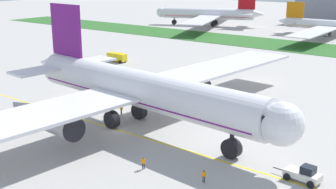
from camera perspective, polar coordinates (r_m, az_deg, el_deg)
The scene contains 12 objects.
ground_plane at distance 70.60m, azimuth -6.77°, elevation -4.72°, with size 600.00×600.00×0.00m, color #ADAAA5.
apron_taxi_line at distance 70.88m, azimuth -6.53°, elevation -4.62°, with size 280.00×0.36×0.01m, color yellow.
grass_median_strip at distance 151.93m, azimuth 19.58°, elevation 5.58°, with size 320.00×24.00×0.10m, color #2D6628.
airliner_foreground at distance 70.03m, azimuth -4.03°, elevation 0.71°, with size 56.41×89.35×18.93m.
pushback_tug at distance 56.04m, azimuth 17.29°, elevation -9.89°, with size 6.19×2.59×2.17m.
ground_crew_wingwalker_port at distance 56.84m, azimuth -3.24°, elevation -8.79°, with size 0.51×0.40×1.61m.
ground_crew_marshaller_front at distance 78.07m, azimuth -6.12°, elevation -1.84°, with size 0.62×0.26×1.76m.
ground_crew_wingwalker_starboard at distance 53.61m, azimuth 4.71°, elevation -10.43°, with size 0.50×0.39×1.58m.
traffic_cone_near_nose at distance 83.49m, azimuth -20.97°, elevation -2.23°, with size 0.36×0.36×0.58m.
service_truck_baggage_loader at distance 123.78m, azimuth -6.68°, elevation 4.90°, with size 5.83×2.99×2.55m.
parked_airliner_far_left at distance 207.61m, azimuth 5.41°, elevation 10.42°, with size 48.97×79.86×15.97m.
parked_airliner_far_centre at distance 183.46m, azimuth 20.86°, elevation 8.41°, with size 46.97×76.31×12.67m.
Camera 1 is at (46.96, -46.62, 24.59)m, focal length 46.69 mm.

